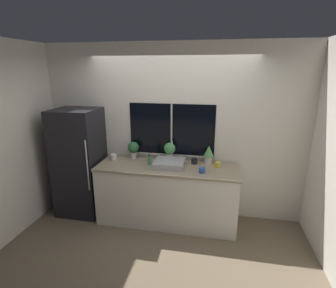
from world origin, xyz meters
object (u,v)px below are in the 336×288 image
sink (169,163)px  mug_black (194,161)px  refrigerator (80,162)px  mug_blue (202,170)px  potted_plant_right (209,154)px  mug_white (113,157)px  mug_yellow (218,165)px  potted_plant_center (170,150)px  soap_bottle (149,160)px  potted_plant_left (133,148)px

sink → mug_black: (0.36, 0.18, -0.00)m
refrigerator → mug_blue: 1.98m
potted_plant_right → mug_white: 1.50m
potted_plant_right → mug_blue: size_ratio=3.12×
sink → mug_yellow: (0.71, 0.10, -0.01)m
potted_plant_center → mug_white: 0.91m
potted_plant_center → mug_white: bearing=-172.6°
soap_bottle → mug_black: 0.68m
potted_plant_left → potted_plant_center: bearing=0.0°
mug_black → potted_plant_left: bearing=177.0°
potted_plant_left → mug_white: potted_plant_left is taller
mug_yellow → mug_black: bearing=167.7°
mug_white → mug_yellow: bearing=-0.4°
refrigerator → potted_plant_right: bearing=5.7°
sink → mug_blue: sink is taller
refrigerator → sink: 1.48m
sink → mug_blue: 0.52m
mug_yellow → mug_blue: bearing=-128.7°
soap_bottle → potted_plant_left: bearing=145.7°
soap_bottle → mug_black: (0.66, 0.17, -0.03)m
soap_bottle → mug_white: bearing=170.3°
soap_bottle → mug_blue: soap_bottle is taller
potted_plant_right → soap_bottle: (-0.87, -0.22, -0.09)m
potted_plant_center → potted_plant_right: potted_plant_center is taller
refrigerator → potted_plant_left: size_ratio=6.21×
potted_plant_right → mug_yellow: (0.14, -0.13, -0.12)m
mug_yellow → mug_blue: same height
soap_bottle → mug_blue: bearing=-11.7°
potted_plant_right → potted_plant_center: bearing=180.0°
sink → mug_yellow: bearing=8.3°
potted_plant_center → mug_yellow: bearing=-9.8°
potted_plant_right → mug_white: (-1.49, -0.12, -0.12)m
potted_plant_right → soap_bottle: 0.90m
potted_plant_left → potted_plant_right: (1.20, 0.00, -0.01)m
potted_plant_center → soap_bottle: potted_plant_center is taller
refrigerator → potted_plant_center: size_ratio=5.83×
refrigerator → mug_white: size_ratio=18.10×
potted_plant_center → mug_white: size_ratio=3.11×
refrigerator → sink: size_ratio=3.85×
potted_plant_left → potted_plant_center: (0.59, 0.00, 0.01)m
mug_black → mug_white: same height
potted_plant_left → soap_bottle: potted_plant_left is taller
refrigerator → mug_white: (0.55, 0.09, 0.10)m
mug_black → mug_yellow: 0.36m
potted_plant_left → potted_plant_center: 0.59m
sink → mug_black: bearing=26.9°
refrigerator → potted_plant_left: 0.89m
potted_plant_left → mug_black: potted_plant_left is taller
soap_bottle → mug_black: soap_bottle is taller
potted_plant_center → mug_black: bearing=-7.5°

